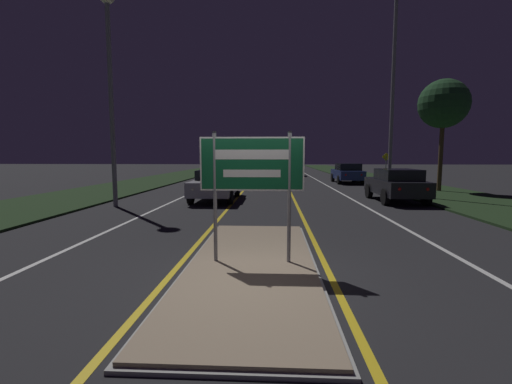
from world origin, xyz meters
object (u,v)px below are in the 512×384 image
highway_sign (252,170)px  car_receding_0 (396,184)px  warning_sign (386,165)px  car_approaching_1 (240,171)px  car_receding_1 (347,173)px  car_receding_2 (293,168)px  car_approaching_0 (216,184)px  streetlight_right_near (394,47)px  streetlight_left_near (109,53)px

highway_sign → car_receding_0: (5.99, 9.52, -1.02)m
car_receding_0 → warning_sign: warning_sign is taller
highway_sign → car_approaching_1: 22.43m
warning_sign → car_receding_1: bearing=142.3°
car_approaching_1 → warning_sign: warning_sign is taller
highway_sign → car_receding_2: (2.50, 30.40, -1.04)m
car_receding_2 → highway_sign: bearing=-94.7°
warning_sign → car_receding_0: bearing=-105.0°
car_approaching_0 → warning_sign: 13.87m
streetlight_right_near → car_receding_2: 20.05m
car_receding_0 → car_receding_2: size_ratio=0.93×
car_approaching_0 → warning_sign: (10.73, 8.76, 0.66)m
highway_sign → warning_sign: highway_sign is taller
car_receding_1 → streetlight_left_near: bearing=-133.3°
car_receding_2 → car_approaching_1: bearing=-121.2°
streetlight_right_near → warning_sign: streetlight_right_near is taller
highway_sign → streetlight_left_near: 10.50m
highway_sign → streetlight_left_near: size_ratio=0.28×
streetlight_right_near → warning_sign: (1.94, 6.59, -6.10)m
car_receding_2 → car_approaching_0: car_receding_2 is taller
streetlight_left_near → car_receding_2: size_ratio=1.96×
streetlight_left_near → warning_sign: 18.89m
streetlight_left_near → car_approaching_0: (3.79, 2.39, -5.35)m
car_receding_1 → car_approaching_1: car_receding_1 is taller
streetlight_right_near → car_receding_0: bearing=-101.3°
streetlight_right_near → car_receding_1: size_ratio=2.49×
streetlight_left_near → car_approaching_1: 16.23m
car_receding_2 → warning_sign: size_ratio=1.97×
streetlight_right_near → warning_sign: bearing=73.6°
car_receding_0 → car_approaching_0: car_receding_0 is taller
warning_sign → highway_sign: bearing=-114.4°
car_receding_2 → car_approaching_0: size_ratio=0.93×
car_approaching_0 → car_approaching_1: 12.50m
car_receding_0 → car_receding_1: car_receding_1 is taller
car_approaching_0 → car_approaching_1: car_approaching_1 is taller
highway_sign → streetlight_right_near: size_ratio=0.22×
warning_sign → car_approaching_0: bearing=-140.8°
streetlight_left_near → warning_sign: bearing=37.5°
highway_sign → car_receding_1: highway_sign is taller
streetlight_left_near → warning_sign: size_ratio=3.85×
streetlight_right_near → car_approaching_0: 11.30m
car_receding_0 → streetlight_left_near: bearing=-170.0°
streetlight_right_near → car_receding_2: (-3.97, 18.45, -6.75)m
streetlight_left_near → streetlight_right_near: streetlight_right_near is taller
highway_sign → car_receding_1: size_ratio=0.55×
car_approaching_1 → warning_sign: (10.82, -3.74, 0.63)m
streetlight_left_near → streetlight_right_near: bearing=19.9°
car_receding_1 → highway_sign: bearing=-106.7°
highway_sign → car_receding_0: bearing=57.8°
streetlight_right_near → car_approaching_1: bearing=130.7°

